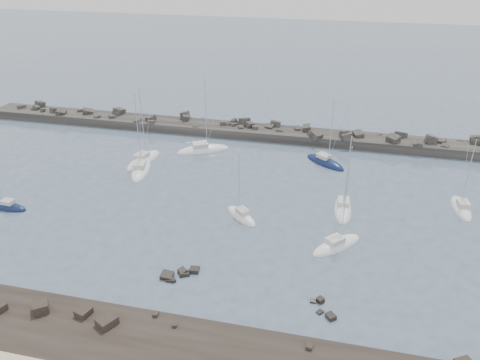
% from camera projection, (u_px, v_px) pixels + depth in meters
% --- Properties ---
extents(ground, '(400.00, 400.00, 0.00)m').
position_uv_depth(ground, '(229.00, 238.00, 65.01)').
color(ground, '#485B71').
rests_on(ground, ground).
extents(rock_cluster_near, '(4.36, 3.64, 1.23)m').
position_uv_depth(rock_cluster_near, '(179.00, 274.00, 57.88)').
color(rock_cluster_near, black).
rests_on(rock_cluster_near, ground).
extents(rock_cluster_far, '(3.24, 3.54, 1.25)m').
position_uv_depth(rock_cluster_far, '(325.00, 311.00, 52.28)').
color(rock_cluster_far, black).
rests_on(rock_cluster_far, ground).
extents(breakwater, '(115.00, 7.35, 4.92)m').
position_uv_depth(breakwater, '(241.00, 133.00, 99.15)').
color(breakwater, '#2D2B28').
rests_on(breakwater, ground).
extents(sailboat_1, '(4.96, 9.98, 15.15)m').
position_uv_depth(sailboat_1, '(141.00, 170.00, 83.79)').
color(sailboat_1, white).
rests_on(sailboat_1, ground).
extents(sailboat_2, '(6.76, 2.48, 10.72)m').
position_uv_depth(sailboat_2, '(8.00, 207.00, 72.20)').
color(sailboat_2, '#101C45').
rests_on(sailboat_2, ground).
extents(sailboat_3, '(4.96, 9.90, 15.03)m').
position_uv_depth(sailboat_3, '(144.00, 161.00, 87.26)').
color(sailboat_3, white).
rests_on(sailboat_3, ground).
extents(sailboat_4, '(10.60, 7.81, 16.21)m').
position_uv_depth(sailboat_4, '(203.00, 150.00, 91.55)').
color(sailboat_4, white).
rests_on(sailboat_4, ground).
extents(sailboat_5, '(6.39, 6.14, 10.95)m').
position_uv_depth(sailboat_5, '(241.00, 216.00, 69.84)').
color(sailboat_5, white).
rests_on(sailboat_5, ground).
extents(sailboat_6, '(3.03, 8.61, 13.51)m').
position_uv_depth(sailboat_6, '(343.00, 210.00, 71.58)').
color(sailboat_6, white).
rests_on(sailboat_6, ground).
extents(sailboat_7, '(7.56, 7.79, 13.12)m').
position_uv_depth(sailboat_7, '(336.00, 246.00, 63.19)').
color(sailboat_7, white).
rests_on(sailboat_7, ground).
extents(sailboat_8, '(8.51, 7.41, 13.78)m').
position_uv_depth(sailboat_8, '(325.00, 163.00, 86.51)').
color(sailboat_8, '#101C45').
rests_on(sailboat_8, ground).
extents(sailboat_9, '(3.09, 7.89, 12.32)m').
position_uv_depth(sailboat_9, '(461.00, 209.00, 71.83)').
color(sailboat_9, white).
rests_on(sailboat_9, ground).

